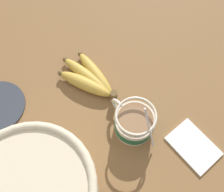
{
  "coord_description": "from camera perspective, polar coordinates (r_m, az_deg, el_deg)",
  "views": [
    {
      "loc": [
        -19.86,
        16.18,
        68.9
      ],
      "look_at": [
        2.77,
        -4.56,
        7.86
      ],
      "focal_mm": 40.0,
      "sensor_mm": 36.0,
      "label": 1
    }
  ],
  "objects": [
    {
      "name": "table",
      "position": [
        0.72,
        -1.19,
        -5.8
      ],
      "size": [
        132.98,
        132.98,
        3.85
      ],
      "color": "brown",
      "rests_on": "ground"
    },
    {
      "name": "napkin",
      "position": [
        0.71,
        18.09,
        -10.79
      ],
      "size": [
        13.34,
        9.71,
        0.6
      ],
      "color": "white",
      "rests_on": "table"
    },
    {
      "name": "coffee_mug",
      "position": [
        0.66,
        5.07,
        -6.14
      ],
      "size": [
        16.03,
        10.53,
        16.24
      ],
      "color": "beige",
      "rests_on": "table"
    },
    {
      "name": "banana_bunch",
      "position": [
        0.74,
        -5.3,
        4.08
      ],
      "size": [
        21.3,
        12.23,
        4.19
      ],
      "color": "brown",
      "rests_on": "table"
    }
  ]
}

